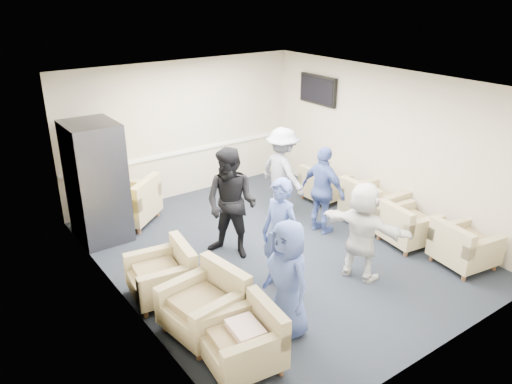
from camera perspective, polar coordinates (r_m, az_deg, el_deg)
floor at (r=8.18m, az=2.18°, el=-6.68°), size 6.00×6.00×0.00m
ceiling at (r=7.25m, az=2.50°, el=12.27°), size 6.00×6.00×0.00m
back_wall at (r=10.03m, az=-8.30°, el=7.07°), size 5.00×0.02×2.70m
front_wall at (r=5.76m, az=21.04°, el=-6.43°), size 5.00×0.02×2.70m
left_wall at (r=6.49m, az=-15.41°, el=-2.35°), size 0.02×6.00×2.70m
right_wall at (r=9.28m, az=14.68°, el=5.29°), size 0.02×6.00×2.70m
chair_rail at (r=10.14m, az=-8.11°, el=4.60°), size 4.98×0.04×0.06m
tv at (r=10.27m, az=7.10°, el=11.50°), size 0.10×1.00×0.58m
armchair_left_near at (r=5.81m, az=-1.12°, el=-16.80°), size 0.88×0.88×0.63m
armchair_left_mid at (r=6.32m, az=-5.56°, el=-12.87°), size 0.97×0.97×0.69m
armchair_left_far at (r=7.02m, az=-10.35°, el=-9.42°), size 0.91×0.91×0.65m
armchair_right_near at (r=8.22m, az=22.50°, el=-5.91°), size 0.90×0.90×0.63m
armchair_right_midnear at (r=8.59m, az=16.75°, el=-3.82°), size 0.89×0.89×0.63m
armchair_right_midfar at (r=9.13m, az=13.01°, el=-1.52°), size 0.92×0.92×0.72m
armchair_right_far at (r=9.97m, az=7.64°, el=0.64°), size 0.77×0.77×0.60m
armchair_corner at (r=9.21m, az=-14.05°, el=-1.35°), size 1.28×1.28×0.73m
vending_machine at (r=8.60m, az=-17.74°, el=1.11°), size 0.81×0.95×2.00m
backpack at (r=7.01m, az=-6.85°, el=-10.09°), size 0.30×0.24×0.45m
pillow at (r=5.71m, az=-1.22°, el=-15.50°), size 0.37×0.46×0.12m
person_front_left at (r=6.06m, az=3.63°, el=-9.85°), size 0.50×0.75×1.50m
person_mid_left at (r=6.88m, az=2.72°, el=-4.96°), size 0.50×0.66×1.64m
person_back_left at (r=7.67m, az=-2.84°, el=-1.36°), size 1.02×1.08×1.77m
person_back_right at (r=9.14m, az=3.03°, el=2.30°), size 0.63×1.08×1.66m
person_mid_right at (r=8.53m, az=7.68°, el=0.16°), size 0.48×0.94×1.54m
person_front_right at (r=7.31m, az=12.07°, el=-4.40°), size 0.85×1.45×1.49m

